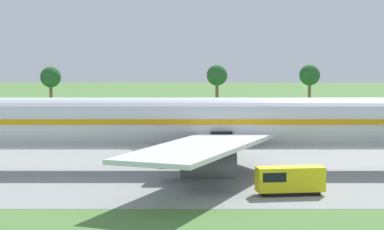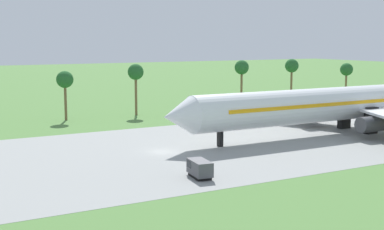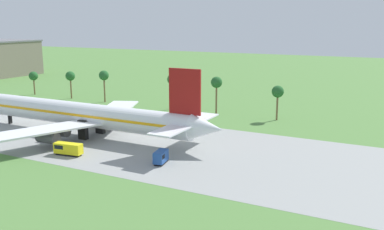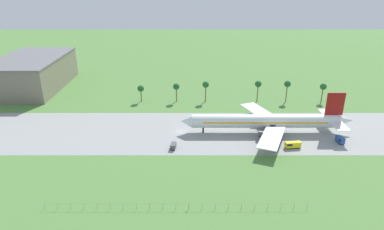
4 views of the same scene
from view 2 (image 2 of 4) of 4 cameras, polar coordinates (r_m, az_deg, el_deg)
name	(u,v)px [view 2 (image 2 of 4)]	position (r m, az deg, el deg)	size (l,w,h in m)	color
ground_plane	(162,152)	(82.03, -3.17, -3.94)	(600.00, 600.00, 0.00)	#517F3D
taxiway_strip	(162,152)	(82.03, -3.17, -3.93)	(320.00, 44.00, 0.02)	gray
jet_airliner	(352,103)	(103.26, 16.69, 1.25)	(76.88, 52.43, 18.79)	white
catering_van	(199,168)	(66.66, 0.79, -5.68)	(2.51, 4.32, 2.20)	black
palm_tree_row	(192,74)	(127.73, -0.01, 4.40)	(104.15, 3.60, 11.96)	brown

